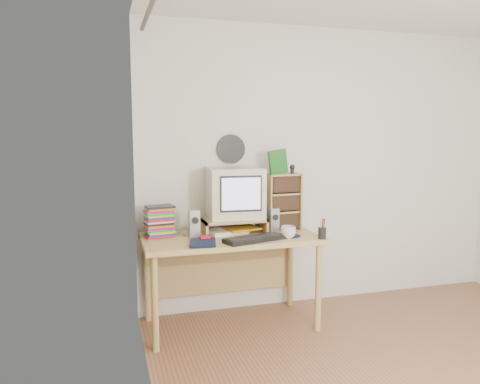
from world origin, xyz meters
TOP-DOWN VIEW (x-y plane):
  - back_wall at (0.00, 1.75)m, footprint 3.50×0.00m
  - left_wall at (-1.75, 0.00)m, footprint 0.00×3.50m
  - curtain at (-1.71, 0.48)m, footprint 0.00×2.20m
  - wall_disc at (-0.93, 1.73)m, footprint 0.25×0.02m
  - desk at (-1.03, 1.44)m, footprint 1.40×0.70m
  - monitor_riser at (-0.98, 1.48)m, footprint 0.52×0.30m
  - crt_monitor at (-0.95, 1.53)m, footprint 0.46×0.46m
  - speaker_left at (-1.32, 1.41)m, footprint 0.08×0.08m
  - speaker_right at (-0.65, 1.43)m, footprint 0.08×0.08m
  - keyboard at (-0.90, 1.15)m, footprint 0.52×0.29m
  - dvd_stack at (-1.58, 1.51)m, footprint 0.23×0.18m
  - cd_rack at (-0.54, 1.50)m, footprint 0.30×0.18m
  - mug at (-0.62, 1.17)m, footprint 0.14×0.14m
  - diary at (-1.40, 1.19)m, footprint 0.27×0.22m
  - mousepad at (-0.59, 1.24)m, footprint 0.20×0.20m
  - pen_cup at (-0.38, 1.07)m, footprint 0.07×0.07m
  - papers at (-0.99, 1.49)m, footprint 0.36×0.30m
  - red_box at (-1.26, 1.27)m, footprint 0.08×0.06m
  - game_box at (-0.58, 1.52)m, footprint 0.16×0.05m
  - webcam at (-0.46, 1.49)m, footprint 0.05×0.05m

SIDE VIEW (x-z plane):
  - desk at x=-1.03m, z-range 0.24..0.99m
  - mousepad at x=-0.59m, z-range 0.75..0.75m
  - keyboard at x=-0.90m, z-range 0.75..0.78m
  - red_box at x=-1.26m, z-range 0.75..0.79m
  - papers at x=-0.99m, z-range 0.75..0.79m
  - diary at x=-1.40m, z-range 0.75..0.80m
  - mug at x=-0.62m, z-range 0.75..0.85m
  - pen_cup at x=-0.38m, z-range 0.75..0.87m
  - monitor_riser at x=-0.98m, z-range 0.78..0.90m
  - speaker_right at x=-0.65m, z-range 0.75..0.95m
  - speaker_left at x=-1.32m, z-range 0.75..0.97m
  - dvd_stack at x=-1.58m, z-range 0.75..1.05m
  - cd_rack at x=-0.54m, z-range 0.75..1.23m
  - crt_monitor at x=-0.95m, z-range 0.87..1.28m
  - curtain at x=-1.71m, z-range 0.05..2.25m
  - back_wall at x=0.00m, z-range -0.50..3.00m
  - left_wall at x=-1.75m, z-range -0.50..3.00m
  - webcam at x=-0.46m, z-range 1.23..1.30m
  - game_box at x=-0.58m, z-range 1.23..1.43m
  - wall_disc at x=-0.93m, z-range 1.30..1.55m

